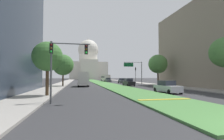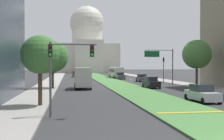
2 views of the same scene
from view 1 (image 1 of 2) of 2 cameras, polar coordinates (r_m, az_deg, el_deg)
name	(u,v)px [view 1 (image 1 of 2)]	position (r m, az deg, el deg)	size (l,w,h in m)	color
ground_plane	(97,82)	(72.18, -5.18, -3.98)	(292.73, 292.73, 0.00)	#333335
grass_median	(99,82)	(65.57, -4.56, -4.10)	(5.65, 119.75, 0.14)	#4C8442
median_curb_nose	(165,99)	(16.21, 17.47, -9.53)	(5.09, 0.50, 0.04)	gold
lane_dashes_right	(130,84)	(47.61, 6.28, -4.90)	(0.16, 51.32, 0.01)	silver
sidewalk_left	(64,83)	(58.66, -15.99, -4.25)	(4.00, 119.75, 0.15)	#9E9991
sidewalk_right	(135,82)	(61.85, 7.76, -4.20)	(4.00, 119.75, 0.15)	#9E9991
midrise_block_right	(216,46)	(41.72, 32.04, 7.05)	(12.39, 27.26, 17.44)	gray
capitol_building	(88,64)	(138.22, -8.09, 2.11)	(28.74, 29.74, 33.11)	beige
traffic_light_near_left	(62,58)	(14.73, -16.76, 3.88)	(3.34, 0.35, 5.20)	#515456
traffic_light_far_right	(136,73)	(53.32, 8.05, -1.04)	(0.28, 0.35, 5.20)	#515456
overhead_guide_sign	(135,68)	(48.36, 7.85, 0.65)	(5.45, 0.20, 6.50)	#515456
street_tree_left_near	(48,57)	(20.17, -21.11, 4.24)	(3.33, 3.33, 6.16)	#4C3823
street_tree_left_mid	(63,65)	(39.18, -16.32, 1.67)	(4.70, 4.70, 7.20)	#4C3823
street_tree_right_mid	(158,64)	(42.03, 15.35, 1.97)	(4.57, 4.57, 7.56)	#4C3823
sedan_lead_stopped	(167,87)	(24.24, 18.24, -5.54)	(1.94, 4.64, 1.70)	#BCBCC1
sedan_midblock	(129,82)	(40.03, 5.68, -4.21)	(1.87, 4.48, 1.81)	black
sedan_distant	(122,81)	(56.73, 3.41, -3.69)	(1.87, 4.38, 1.64)	#4C5156
sedan_far_horizon	(108,80)	(67.12, -1.33, -3.44)	(2.00, 4.20, 1.72)	#4C5156
sedan_very_far	(80,79)	(81.57, -10.76, -3.20)	(2.00, 4.20, 1.67)	brown
box_truck_delivery	(83,79)	(38.16, -9.79, -3.04)	(2.40, 6.40, 3.20)	#BCBCC1
city_bus	(106,77)	(75.38, -2.22, -2.57)	(2.62, 11.00, 2.95)	beige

